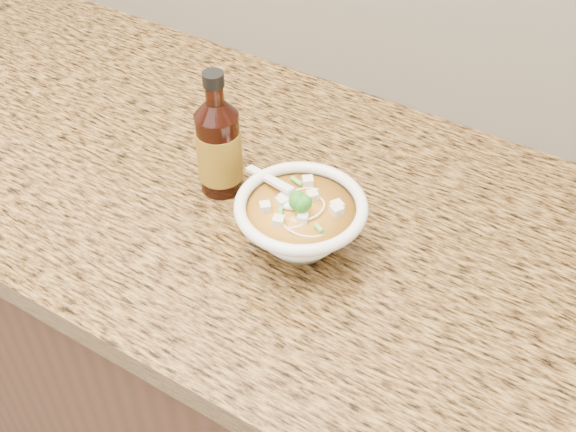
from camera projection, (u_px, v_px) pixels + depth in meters
The scene contains 4 objects.
cabinet at pixel (183, 323), 1.49m from camera, with size 4.00×0.65×0.86m, color #311C0E.
counter_slab at pixel (156, 152), 1.18m from camera, with size 4.00×0.68×0.04m, color olive.
soup_bowl at pixel (301, 224), 0.97m from camera, with size 0.20×0.18×0.10m.
hot_sauce_bottle at pixel (219, 147), 1.03m from camera, with size 0.07×0.07×0.20m.
Camera 1 is at (0.67, 1.00, 1.61)m, focal length 45.00 mm.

